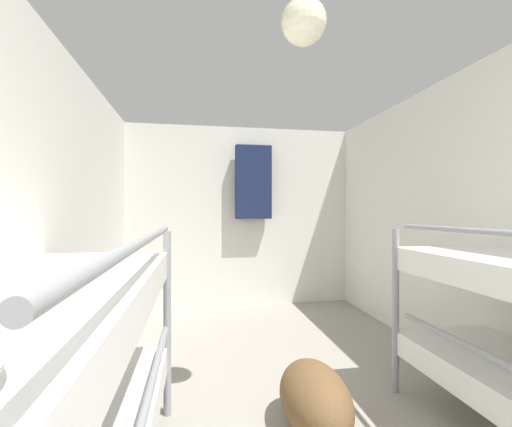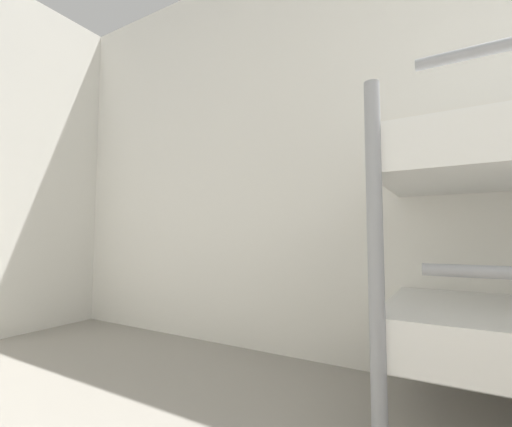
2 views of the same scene
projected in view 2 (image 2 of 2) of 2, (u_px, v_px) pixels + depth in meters
wall_right at (420, 128)px, 1.56m from camera, size 0.06×4.73×2.24m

